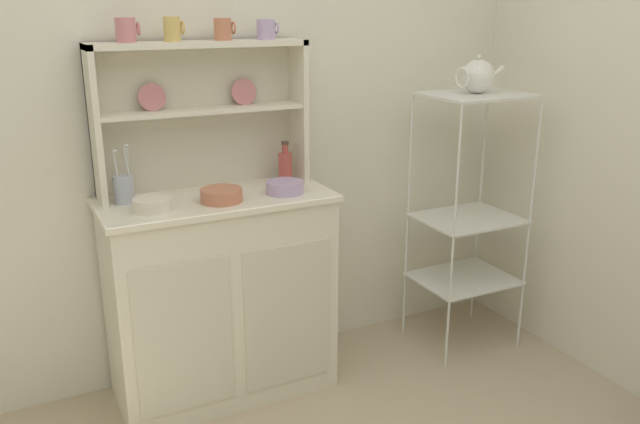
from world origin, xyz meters
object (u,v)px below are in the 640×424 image
(porcelain_teapot, at_px, (478,76))
(bakers_rack, at_px, (469,197))
(cup_rose_0, at_px, (126,30))
(bowl_mixing_large, at_px, (152,204))
(hutch_cabinet, at_px, (221,294))
(jam_bottle, at_px, (285,166))
(utensil_jar, at_px, (124,188))
(hutch_shelf_unit, at_px, (200,103))

(porcelain_teapot, bearing_deg, bakers_rack, 0.00)
(bakers_rack, distance_m, cup_rose_0, 1.70)
(bakers_rack, xyz_separation_m, bowl_mixing_large, (-1.49, 0.04, 0.15))
(cup_rose_0, bearing_deg, bakers_rack, -8.99)
(hutch_cabinet, height_order, jam_bottle, jam_bottle)
(hutch_cabinet, bearing_deg, utensil_jar, 167.42)
(hutch_cabinet, xyz_separation_m, bakers_rack, (1.21, -0.11, 0.30))
(hutch_shelf_unit, distance_m, utensil_jar, 0.47)
(bakers_rack, bearing_deg, porcelain_teapot, 180.00)
(hutch_cabinet, distance_m, cup_rose_0, 1.13)
(hutch_cabinet, relative_size, bakers_rack, 0.75)
(cup_rose_0, xyz_separation_m, utensil_jar, (-0.07, -0.04, -0.60))
(hutch_shelf_unit, xyz_separation_m, cup_rose_0, (-0.28, -0.04, 0.30))
(utensil_jar, bearing_deg, hutch_cabinet, -12.58)
(bowl_mixing_large, distance_m, porcelain_teapot, 1.54)
(hutch_shelf_unit, bearing_deg, bakers_rack, -12.77)
(hutch_cabinet, relative_size, jam_bottle, 5.19)
(cup_rose_0, relative_size, porcelain_teapot, 0.37)
(bowl_mixing_large, xyz_separation_m, jam_bottle, (0.62, 0.16, 0.05))
(jam_bottle, bearing_deg, bowl_mixing_large, -165.60)
(hutch_shelf_unit, relative_size, cup_rose_0, 9.67)
(bakers_rack, bearing_deg, bowl_mixing_large, 178.44)
(utensil_jar, bearing_deg, bakers_rack, -6.99)
(porcelain_teapot, bearing_deg, hutch_cabinet, 174.63)
(cup_rose_0, xyz_separation_m, jam_bottle, (0.63, -0.04, -0.58))
(hutch_cabinet, height_order, hutch_shelf_unit, hutch_shelf_unit)
(bakers_rack, distance_m, jam_bottle, 0.91)
(hutch_shelf_unit, bearing_deg, utensil_jar, -166.41)
(bakers_rack, height_order, utensil_jar, bakers_rack)
(jam_bottle, height_order, utensil_jar, utensil_jar)
(bowl_mixing_large, distance_m, utensil_jar, 0.17)
(cup_rose_0, distance_m, bowl_mixing_large, 0.66)
(cup_rose_0, relative_size, jam_bottle, 0.50)
(hutch_cabinet, distance_m, hutch_shelf_unit, 0.81)
(jam_bottle, bearing_deg, porcelain_teapot, -13.02)
(bowl_mixing_large, bearing_deg, jam_bottle, 14.40)
(hutch_shelf_unit, relative_size, bakers_rack, 0.70)
(cup_rose_0, distance_m, porcelain_teapot, 1.53)
(cup_rose_0, distance_m, jam_bottle, 0.86)
(hutch_shelf_unit, relative_size, jam_bottle, 4.82)
(hutch_shelf_unit, relative_size, bowl_mixing_large, 6.06)
(bowl_mixing_large, bearing_deg, hutch_shelf_unit, 40.54)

